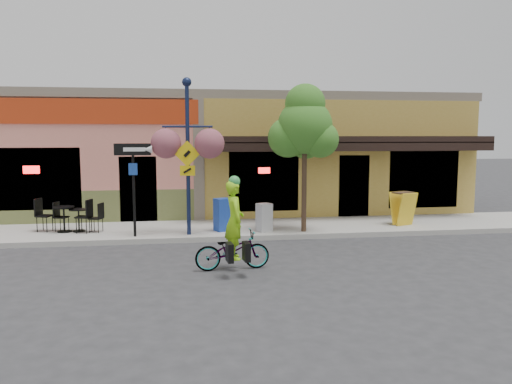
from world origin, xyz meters
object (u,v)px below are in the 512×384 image
at_px(bicycle, 232,250).
at_px(cyclist_rider, 235,231).
at_px(street_tree, 304,158).
at_px(building, 220,153).
at_px(newspaper_box_blue, 223,215).
at_px(newspaper_box_grey, 264,217).
at_px(lamp_post, 188,157).
at_px(one_way_sign, 134,190).

relative_size(bicycle, cyclist_rider, 0.96).
bearing_deg(street_tree, cyclist_rider, -125.60).
distance_m(building, newspaper_box_blue, 6.35).
bearing_deg(cyclist_rider, newspaper_box_grey, -24.31).
bearing_deg(building, lamp_post, -102.00).
height_order(newspaper_box_blue, street_tree, street_tree).
distance_m(lamp_post, newspaper_box_grey, 2.86).
bearing_deg(bicycle, street_tree, -41.00).
relative_size(building, newspaper_box_blue, 18.74).
bearing_deg(newspaper_box_grey, building, 74.14).
distance_m(lamp_post, one_way_sign, 1.77).
distance_m(newspaper_box_blue, newspaper_box_grey, 1.24).
bearing_deg(building, street_tree, -73.11).
relative_size(newspaper_box_grey, street_tree, 0.19).
height_order(bicycle, street_tree, street_tree).
bearing_deg(newspaper_box_blue, newspaper_box_grey, -37.20).
relative_size(lamp_post, one_way_sign, 1.70).
height_order(newspaper_box_blue, newspaper_box_grey, newspaper_box_blue).
height_order(building, street_tree, street_tree).
relative_size(cyclist_rider, one_way_sign, 0.67).
height_order(cyclist_rider, newspaper_box_grey, cyclist_rider).
height_order(lamp_post, street_tree, lamp_post).
xyz_separation_m(bicycle, lamp_post, (-0.92, 3.41, 1.94)).
xyz_separation_m(cyclist_rider, street_tree, (2.42, 3.37, 1.46)).
bearing_deg(bicycle, newspaper_box_grey, -25.03).
bearing_deg(cyclist_rider, bicycle, 85.15).
distance_m(bicycle, newspaper_box_blue, 3.82).
distance_m(cyclist_rider, street_tree, 4.40).
relative_size(one_way_sign, newspaper_box_blue, 2.69).
xyz_separation_m(lamp_post, newspaper_box_blue, (1.01, 0.41, -1.74)).
height_order(cyclist_rider, one_way_sign, one_way_sign).
bearing_deg(newspaper_box_blue, building, 62.27).
xyz_separation_m(building, newspaper_box_grey, (0.83, -6.41, -1.68)).
height_order(newspaper_box_grey, street_tree, street_tree).
height_order(lamp_post, newspaper_box_grey, lamp_post).
bearing_deg(newspaper_box_blue, street_tree, -34.65).
distance_m(newspaper_box_blue, street_tree, 2.96).
bearing_deg(cyclist_rider, lamp_post, 11.00).
distance_m(one_way_sign, street_tree, 4.98).
relative_size(building, bicycle, 10.87).
xyz_separation_m(building, lamp_post, (-1.39, -6.53, 0.13)).
xyz_separation_m(building, street_tree, (1.99, -6.57, 0.09)).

